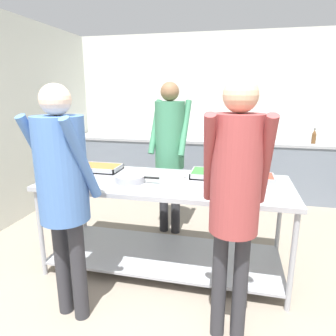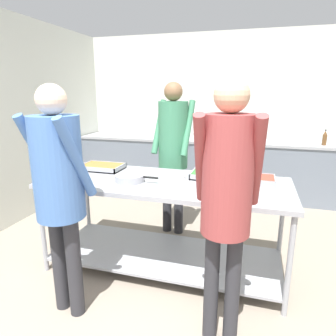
{
  "view_description": "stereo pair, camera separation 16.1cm",
  "coord_description": "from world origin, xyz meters",
  "px_view_note": "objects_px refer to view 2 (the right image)",
  "views": [
    {
      "loc": [
        0.56,
        -1.13,
        1.7
      ],
      "look_at": [
        -0.06,
        1.56,
        0.99
      ],
      "focal_mm": 32.0,
      "sensor_mm": 36.0,
      "label": 1
    },
    {
      "loc": [
        0.72,
        -1.09,
        1.7
      ],
      "look_at": [
        -0.06,
        1.56,
        0.99
      ],
      "focal_mm": 32.0,
      "sensor_mm": 36.0,
      "label": 2
    }
  ],
  "objects_px": {
    "guest_serving_right": "(227,188)",
    "cook_behind_counter": "(173,142)",
    "plate_stack": "(173,177)",
    "sauce_pan": "(130,178)",
    "serving_tray_vegetables": "(211,175)",
    "serving_tray_roast": "(254,179)",
    "guest_serving_left": "(59,179)",
    "serving_tray_greens": "(102,167)",
    "water_bottle": "(325,138)"
  },
  "relations": [
    {
      "from": "serving_tray_vegetables",
      "to": "water_bottle",
      "type": "distance_m",
      "value": 2.44
    },
    {
      "from": "sauce_pan",
      "to": "plate_stack",
      "type": "height_order",
      "value": "sauce_pan"
    },
    {
      "from": "serving_tray_greens",
      "to": "cook_behind_counter",
      "type": "xyz_separation_m",
      "value": [
        0.64,
        0.54,
        0.21
      ]
    },
    {
      "from": "plate_stack",
      "to": "cook_behind_counter",
      "type": "relative_size",
      "value": 0.13
    },
    {
      "from": "plate_stack",
      "to": "guest_serving_right",
      "type": "relative_size",
      "value": 0.13
    },
    {
      "from": "guest_serving_right",
      "to": "water_bottle",
      "type": "xyz_separation_m",
      "value": [
        1.13,
        3.02,
        -0.09
      ]
    },
    {
      "from": "serving_tray_vegetables",
      "to": "guest_serving_left",
      "type": "height_order",
      "value": "guest_serving_left"
    },
    {
      "from": "serving_tray_greens",
      "to": "plate_stack",
      "type": "xyz_separation_m",
      "value": [
        0.82,
        -0.12,
        -0.01
      ]
    },
    {
      "from": "plate_stack",
      "to": "serving_tray_vegetables",
      "type": "xyz_separation_m",
      "value": [
        0.34,
        0.15,
        0.01
      ]
    },
    {
      "from": "serving_tray_greens",
      "to": "water_bottle",
      "type": "xyz_separation_m",
      "value": [
        2.53,
        2.04,
        0.12
      ]
    },
    {
      "from": "serving_tray_greens",
      "to": "serving_tray_vegetables",
      "type": "height_order",
      "value": "same"
    },
    {
      "from": "guest_serving_left",
      "to": "guest_serving_right",
      "type": "bearing_deg",
      "value": 2.48
    },
    {
      "from": "plate_stack",
      "to": "guest_serving_right",
      "type": "height_order",
      "value": "guest_serving_right"
    },
    {
      "from": "serving_tray_greens",
      "to": "cook_behind_counter",
      "type": "distance_m",
      "value": 0.86
    },
    {
      "from": "plate_stack",
      "to": "serving_tray_roast",
      "type": "bearing_deg",
      "value": 7.82
    },
    {
      "from": "serving_tray_greens",
      "to": "sauce_pan",
      "type": "bearing_deg",
      "value": -35.23
    },
    {
      "from": "plate_stack",
      "to": "cook_behind_counter",
      "type": "xyz_separation_m",
      "value": [
        -0.18,
        0.66,
        0.22
      ]
    },
    {
      "from": "serving_tray_roast",
      "to": "guest_serving_right",
      "type": "xyz_separation_m",
      "value": [
        -0.16,
        -0.96,
        0.21
      ]
    },
    {
      "from": "cook_behind_counter",
      "to": "serving_tray_greens",
      "type": "bearing_deg",
      "value": -139.88
    },
    {
      "from": "serving_tray_vegetables",
      "to": "guest_serving_left",
      "type": "xyz_separation_m",
      "value": [
        -0.94,
        -1.05,
        0.18
      ]
    },
    {
      "from": "guest_serving_right",
      "to": "cook_behind_counter",
      "type": "xyz_separation_m",
      "value": [
        -0.76,
        1.51,
        0.0
      ]
    },
    {
      "from": "sauce_pan",
      "to": "guest_serving_left",
      "type": "xyz_separation_m",
      "value": [
        -0.24,
        -0.7,
        0.16
      ]
    },
    {
      "from": "plate_stack",
      "to": "sauce_pan",
      "type": "bearing_deg",
      "value": -150.3
    },
    {
      "from": "serving_tray_roast",
      "to": "cook_behind_counter",
      "type": "relative_size",
      "value": 0.21
    },
    {
      "from": "plate_stack",
      "to": "water_bottle",
      "type": "bearing_deg",
      "value": 51.7
    },
    {
      "from": "sauce_pan",
      "to": "serving_tray_roast",
      "type": "height_order",
      "value": "sauce_pan"
    },
    {
      "from": "serving_tray_vegetables",
      "to": "sauce_pan",
      "type": "bearing_deg",
      "value": -153.18
    },
    {
      "from": "guest_serving_right",
      "to": "serving_tray_vegetables",
      "type": "bearing_deg",
      "value": 103.52
    },
    {
      "from": "cook_behind_counter",
      "to": "serving_tray_roast",
      "type": "bearing_deg",
      "value": -30.87
    },
    {
      "from": "sauce_pan",
      "to": "serving_tray_vegetables",
      "type": "bearing_deg",
      "value": 26.82
    },
    {
      "from": "sauce_pan",
      "to": "serving_tray_vegetables",
      "type": "relative_size",
      "value": 1.12
    },
    {
      "from": "serving_tray_greens",
      "to": "guest_serving_right",
      "type": "relative_size",
      "value": 0.24
    },
    {
      "from": "cook_behind_counter",
      "to": "plate_stack",
      "type": "bearing_deg",
      "value": -74.55
    },
    {
      "from": "serving_tray_greens",
      "to": "guest_serving_right",
      "type": "xyz_separation_m",
      "value": [
        1.4,
        -0.98,
        0.21
      ]
    },
    {
      "from": "water_bottle",
      "to": "guest_serving_right",
      "type": "bearing_deg",
      "value": -110.47
    },
    {
      "from": "sauce_pan",
      "to": "guest_serving_right",
      "type": "distance_m",
      "value": 1.16
    },
    {
      "from": "sauce_pan",
      "to": "serving_tray_vegetables",
      "type": "height_order",
      "value": "sauce_pan"
    },
    {
      "from": "serving_tray_roast",
      "to": "cook_behind_counter",
      "type": "bearing_deg",
      "value": 149.13
    },
    {
      "from": "plate_stack",
      "to": "guest_serving_right",
      "type": "xyz_separation_m",
      "value": [
        0.58,
        -0.86,
        0.21
      ]
    },
    {
      "from": "sauce_pan",
      "to": "serving_tray_vegetables",
      "type": "xyz_separation_m",
      "value": [
        0.7,
        0.35,
        -0.01
      ]
    },
    {
      "from": "serving_tray_vegetables",
      "to": "serving_tray_roast",
      "type": "height_order",
      "value": "same"
    },
    {
      "from": "serving_tray_greens",
      "to": "cook_behind_counter",
      "type": "bearing_deg",
      "value": 40.12
    },
    {
      "from": "cook_behind_counter",
      "to": "guest_serving_right",
      "type": "bearing_deg",
      "value": -63.24
    },
    {
      "from": "plate_stack",
      "to": "water_bottle",
      "type": "relative_size",
      "value": 1.05
    },
    {
      "from": "plate_stack",
      "to": "guest_serving_left",
      "type": "xyz_separation_m",
      "value": [
        -0.6,
        -0.91,
        0.18
      ]
    },
    {
      "from": "serving_tray_greens",
      "to": "guest_serving_right",
      "type": "bearing_deg",
      "value": -34.88
    },
    {
      "from": "guest_serving_left",
      "to": "water_bottle",
      "type": "distance_m",
      "value": 3.84
    },
    {
      "from": "sauce_pan",
      "to": "plate_stack",
      "type": "relative_size",
      "value": 1.72
    },
    {
      "from": "plate_stack",
      "to": "guest_serving_right",
      "type": "distance_m",
      "value": 1.06
    },
    {
      "from": "plate_stack",
      "to": "serving_tray_roast",
      "type": "distance_m",
      "value": 0.75
    }
  ]
}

